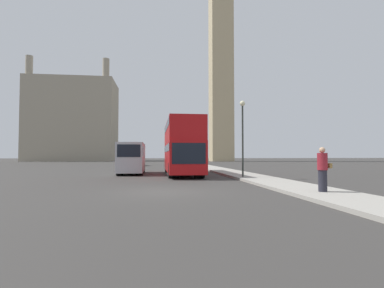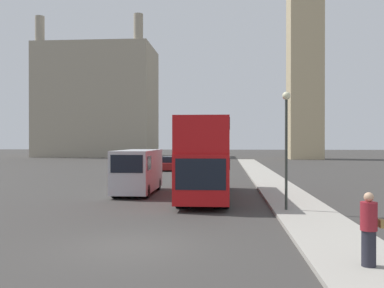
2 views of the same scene
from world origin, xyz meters
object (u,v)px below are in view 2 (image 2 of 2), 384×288
white_van (138,170)px  street_lamp (286,131)px  pedestrian (369,229)px  parked_sedan (170,164)px  red_double_decker_bus (206,155)px

white_van → street_lamp: 10.49m
pedestrian → parked_sedan: size_ratio=0.42×
white_van → parked_sedan: 20.78m
red_double_decker_bus → white_van: red_double_decker_bus is taller
red_double_decker_bus → parked_sedan: size_ratio=2.50×
red_double_decker_bus → parked_sedan: bearing=102.4°
pedestrian → parked_sedan: pedestrian is taller
parked_sedan → street_lamp: bearing=-72.2°
red_double_decker_bus → pedestrian: bearing=-71.2°
white_van → street_lamp: street_lamp is taller
pedestrian → street_lamp: (-0.78, 8.59, 2.59)m
pedestrian → parked_sedan: 36.96m
red_double_decker_bus → pedestrian: (4.58, -13.42, -1.39)m
red_double_decker_bus → pedestrian: size_ratio=5.93×
pedestrian → white_van: bearing=120.5°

